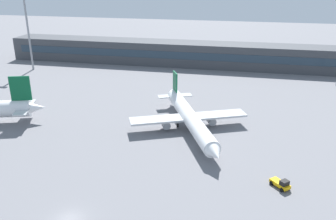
% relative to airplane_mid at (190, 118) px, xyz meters
% --- Properties ---
extents(ground_plane, '(400.00, 400.00, 0.00)m').
position_rel_airplane_mid_xyz_m(ground_plane, '(-12.48, 3.96, -3.00)').
color(ground_plane, slate).
extents(terminal_building, '(141.49, 12.13, 9.00)m').
position_rel_airplane_mid_xyz_m(terminal_building, '(-12.48, 62.06, 1.50)').
color(terminal_building, '#3F4247').
rests_on(terminal_building, ground_plane).
extents(airplane_mid, '(26.99, 37.46, 9.84)m').
position_rel_airplane_mid_xyz_m(airplane_mid, '(0.00, 0.00, 0.00)').
color(airplane_mid, white).
rests_on(airplane_mid, ground_plane).
extents(baggage_tug_yellow, '(3.53, 3.68, 1.75)m').
position_rel_airplane_mid_xyz_m(baggage_tug_yellow, '(19.01, -20.59, -2.20)').
color(baggage_tug_yellow, '#F2B20C').
rests_on(baggage_tug_yellow, ground_plane).
extents(floodlight_tower_west, '(3.20, 0.80, 28.22)m').
position_rel_airplane_mid_xyz_m(floodlight_tower_west, '(-66.74, 42.73, 13.17)').
color(floodlight_tower_west, gray).
rests_on(floodlight_tower_west, ground_plane).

